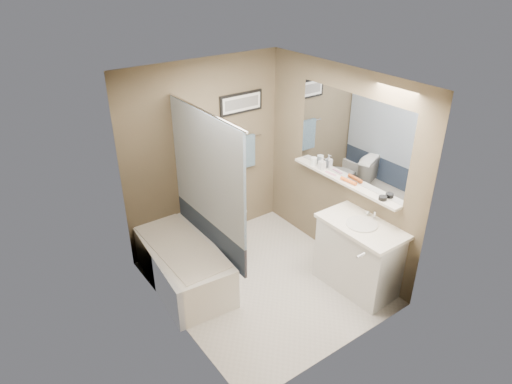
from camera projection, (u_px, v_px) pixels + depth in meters
ground at (263, 283)px, 5.39m from camera, size 2.50×2.50×0.00m
ceiling at (265, 82)px, 4.27m from camera, size 2.20×2.50×0.04m
wall_back at (206, 156)px, 5.71m from camera, size 2.20×0.04×2.40m
wall_front at (349, 248)px, 3.94m from camera, size 2.20×0.04×2.40m
wall_left at (172, 225)px, 4.27m from camera, size 0.04×2.50×2.40m
wall_right at (338, 168)px, 5.38m from camera, size 0.04×2.50×2.40m
tile_surround at (151, 221)px, 4.71m from camera, size 0.02×1.55×2.00m
curtain_rod at (203, 111)px, 4.58m from camera, size 0.02×1.55×0.02m
curtain_upper at (207, 169)px, 4.88m from camera, size 0.03×1.45×1.28m
curtain_lower at (210, 233)px, 5.27m from camera, size 0.03×1.45×0.36m
mirror at (351, 138)px, 5.08m from camera, size 0.02×1.60×1.00m
shelf at (343, 181)px, 5.30m from camera, size 0.12×1.60×0.03m
towel_bar at (242, 139)px, 5.93m from camera, size 0.60×0.02×0.02m
towel at (244, 152)px, 6.00m from camera, size 0.34×0.05×0.44m
art_frame at (241, 103)px, 5.72m from camera, size 0.62×0.02×0.26m
art_mat at (242, 103)px, 5.71m from camera, size 0.56×0.00×0.20m
art_image at (242, 103)px, 5.71m from camera, size 0.50×0.00×0.13m
door at (389, 246)px, 4.31m from camera, size 0.80×0.02×2.00m
door_handle at (361, 255)px, 4.18m from camera, size 0.10×0.02×0.02m
bathtub at (182, 264)px, 5.30m from camera, size 0.83×1.55×0.50m
tub_rim at (180, 246)px, 5.18m from camera, size 0.56×1.36×0.02m
toilet at (223, 223)px, 5.79m from camera, size 0.72×0.91×0.82m
vanity at (359, 257)px, 5.16m from camera, size 0.55×0.93×0.80m
countertop at (362, 226)px, 4.96m from camera, size 0.54×0.96×0.04m
sink_basin at (362, 224)px, 4.94m from camera, size 0.34×0.34×0.01m
faucet_spout at (375, 215)px, 5.03m from camera, size 0.02×0.02×0.10m
faucet_knob at (368, 213)px, 5.11m from camera, size 0.05×0.05×0.05m
candle_bowl_near at (383, 198)px, 4.86m from camera, size 0.09×0.09×0.04m
hair_brush_front at (349, 181)px, 5.22m from camera, size 0.06×0.22×0.04m
pink_comb at (331, 173)px, 5.44m from camera, size 0.04×0.16×0.01m
glass_jar at (314, 161)px, 5.64m from camera, size 0.08×0.08×0.10m
soap_bottle at (322, 163)px, 5.52m from camera, size 0.08×0.08×0.16m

